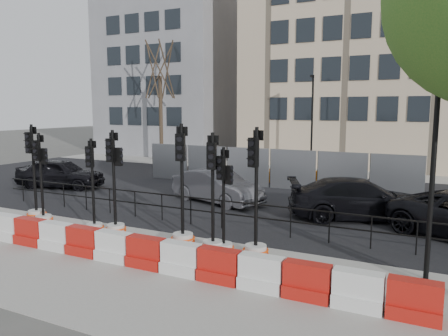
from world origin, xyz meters
The scene contains 23 objects.
ground centered at (0.00, 0.00, 0.00)m, with size 120.00×120.00×0.00m, color #51514C.
sidewalk_near centered at (0.00, -3.00, 0.01)m, with size 40.00×6.00×0.02m, color gray.
road centered at (0.00, 7.00, 0.01)m, with size 40.00×14.00×0.03m, color black.
sidewalk_far centered at (0.00, 16.00, 0.01)m, with size 40.00×4.00×0.02m, color gray.
building_grey centered at (-14.00, 21.99, 7.00)m, with size 11.00×9.06×14.00m.
building_cream centered at (2.00, 21.99, 9.00)m, with size 15.00×10.06×18.00m.
kerb_railing centered at (0.00, 1.20, 0.69)m, with size 18.00×0.04×1.00m.
heras_fencing centered at (0.57, 9.86, 0.65)m, with size 14.33×1.72×2.00m.
lamp_post_far centered at (0.50, 14.98, 3.22)m, with size 0.12×0.56×6.00m.
lamp_post_near centered at (7.50, -0.52, 3.22)m, with size 0.12×0.56×6.00m.
tree_bare_far centered at (-11.00, 15.50, 6.65)m, with size 2.00×2.00×9.00m.
barrier_row centered at (0.00, -2.80, 0.37)m, with size 15.70×0.50×0.80m.
traffic_signal_a centered at (-5.18, -0.88, 0.72)m, with size 0.69×0.69×3.48m.
traffic_signal_b centered at (-4.44, -1.21, 0.77)m, with size 0.63×0.63×3.22m.
traffic_signal_c centered at (-2.16, -1.21, 0.64)m, with size 0.61×0.61×3.10m.
traffic_signal_d centered at (-1.40, -1.08, 0.81)m, with size 0.67×0.67×3.38m.
traffic_signal_e centered at (1.08, -1.08, 0.75)m, with size 0.71×0.71×3.62m.
traffic_signal_f centered at (2.45, -1.17, 0.72)m, with size 0.59×0.59×3.02m.
traffic_signal_g centered at (2.16, -1.26, 0.70)m, with size 0.67×0.67×3.40m.
traffic_signal_h centered at (3.37, -1.12, 0.74)m, with size 0.70×0.70×3.57m.
car_a centered at (-9.50, 4.34, 0.74)m, with size 4.67×2.83×1.49m, color black.
car_b centered at (-0.81, 4.77, 0.71)m, with size 4.57×2.78×1.42m, color #505055.
car_c centered at (5.12, 4.64, 0.75)m, with size 5.57×3.94×1.50m, color black.
Camera 1 is at (7.59, -11.53, 4.08)m, focal length 35.00 mm.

